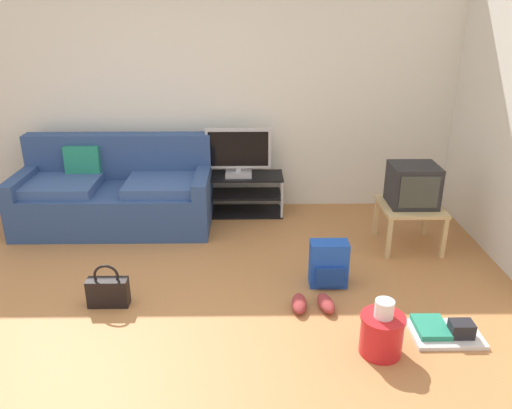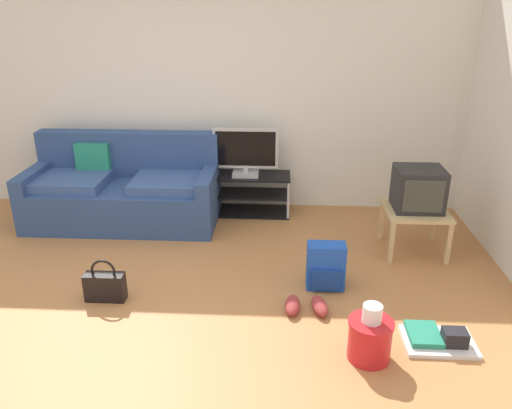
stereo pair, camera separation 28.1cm
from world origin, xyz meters
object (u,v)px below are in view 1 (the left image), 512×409
object	(u,v)px
cleaning_bucket	(382,331)
sneakers_pair	(312,303)
flat_tv	(238,153)
crt_tv	(413,185)
couch	(116,194)
backpack	(329,264)
side_table	(410,211)
floor_tray	(445,331)
tv_stand	(239,194)
handbag	(108,291)

from	to	relation	value
cleaning_bucket	sneakers_pair	distance (m)	0.67
flat_tv	cleaning_bucket	world-z (taller)	flat_tv
crt_tv	cleaning_bucket	distance (m)	1.79
couch	backpack	bearing A→B (deg)	-32.04
flat_tv	cleaning_bucket	bearing A→B (deg)	-67.71
side_table	sneakers_pair	distance (m)	1.52
crt_tv	sneakers_pair	world-z (taller)	crt_tv
cleaning_bucket	floor_tray	size ratio (longest dim) A/B	0.84
tv_stand	handbag	world-z (taller)	tv_stand
sneakers_pair	floor_tray	bearing A→B (deg)	-21.59
sneakers_pair	floor_tray	xyz separation A→B (m)	(0.90, -0.36, -0.01)
tv_stand	crt_tv	xyz separation A→B (m)	(1.63, -0.82, 0.40)
tv_stand	backpack	xyz separation A→B (m)	(0.76, -1.55, -0.03)
side_table	crt_tv	distance (m)	0.25
couch	flat_tv	size ratio (longest dim) A/B	2.82
flat_tv	tv_stand	bearing A→B (deg)	90.00
couch	cleaning_bucket	distance (m)	3.14
backpack	cleaning_bucket	xyz separation A→B (m)	(0.23, -0.88, -0.02)
cleaning_bucket	sneakers_pair	size ratio (longest dim) A/B	1.16
floor_tray	sneakers_pair	bearing A→B (deg)	158.41
flat_tv	handbag	world-z (taller)	flat_tv
tv_stand	handbag	size ratio (longest dim) A/B	2.71
side_table	crt_tv	bearing A→B (deg)	90.00
flat_tv	couch	bearing A→B (deg)	-168.84
couch	backpack	distance (m)	2.41
couch	crt_tv	size ratio (longest dim) A/B	4.56
couch	crt_tv	distance (m)	2.97
couch	cleaning_bucket	size ratio (longest dim) A/B	4.84
sneakers_pair	side_table	bearing A→B (deg)	45.82
cleaning_bucket	handbag	bearing A→B (deg)	163.07
tv_stand	backpack	size ratio (longest dim) A/B	2.46
handbag	sneakers_pair	world-z (taller)	handbag
flat_tv	floor_tray	distance (m)	2.77
backpack	sneakers_pair	world-z (taller)	backpack
crt_tv	floor_tray	distance (m)	1.56
sneakers_pair	floor_tray	distance (m)	0.97
couch	floor_tray	distance (m)	3.42
crt_tv	handbag	distance (m)	2.84
cleaning_bucket	couch	bearing A→B (deg)	136.36
crt_tv	sneakers_pair	xyz separation A→B (m)	(-1.04, -1.08, -0.57)
backpack	cleaning_bucket	size ratio (longest dim) A/B	0.96
handbag	floor_tray	distance (m)	2.51
side_table	cleaning_bucket	size ratio (longest dim) A/B	1.39
side_table	floor_tray	distance (m)	1.47
cleaning_bucket	side_table	bearing A→B (deg)	68.08
tv_stand	floor_tray	size ratio (longest dim) A/B	1.99
side_table	cleaning_bucket	world-z (taller)	side_table
side_table	backpack	distance (m)	1.14
handbag	floor_tray	size ratio (longest dim) A/B	0.73
flat_tv	sneakers_pair	xyz separation A→B (m)	(0.60, -1.88, -0.65)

